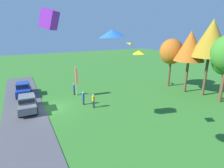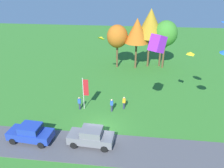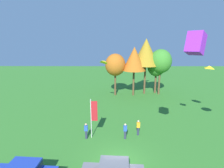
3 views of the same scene
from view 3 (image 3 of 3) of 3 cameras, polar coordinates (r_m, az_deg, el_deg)
The scene contains 13 objects.
ground_plane at distance 16.00m, azimuth 2.45°, elevation -24.34°, with size 120.00×120.00×0.00m, color #337528.
person_watching_sky at distance 19.53m, azimuth 8.55°, elevation -13.87°, with size 0.36×0.24×1.71m.
person_on_lawn at distance 18.71m, azimuth 4.33°, elevation -15.05°, with size 0.36×0.24×1.71m.
person_beside_suv at distance 18.87m, azimuth -8.44°, elevation -14.89°, with size 0.36×0.24×1.71m.
tree_lone_near at distance 32.03m, azimuth 1.09°, elevation 6.22°, with size 3.69×3.69×7.80m.
tree_left_of_center at distance 32.10m, azimuth 7.26°, elevation 8.10°, with size 4.26×4.26×8.99m.
tree_far_right at distance 33.42m, azimuth 11.03°, elevation 10.12°, with size 4.96×4.96×10.47m.
tree_far_left at distance 34.56m, azimuth 14.27°, elevation 5.46°, with size 3.35×3.35×7.08m.
tree_right_of_center at distance 33.80m, azimuth 15.56°, elevation 7.10°, with size 4.06×4.06×8.57m.
flag_banner at distance 18.17m, azimuth -6.15°, elevation -9.61°, with size 0.71×0.08×4.26m.
kite_diamond_mid_center at distance 20.79m, azimuth 29.23°, elevation 4.83°, with size 0.76×0.98×0.28m, color yellow.
kite_diamond_over_trees at distance 25.20m, azimuth -2.58°, elevation 7.29°, with size 1.00×0.95×0.30m, color yellow.
kite_box_topmost at distance 13.71m, azimuth 25.64°, elevation 11.90°, with size 1.04×1.04×1.45m, color purple.
Camera 3 is at (-0.55, -12.61, 9.83)m, focal length 28.00 mm.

